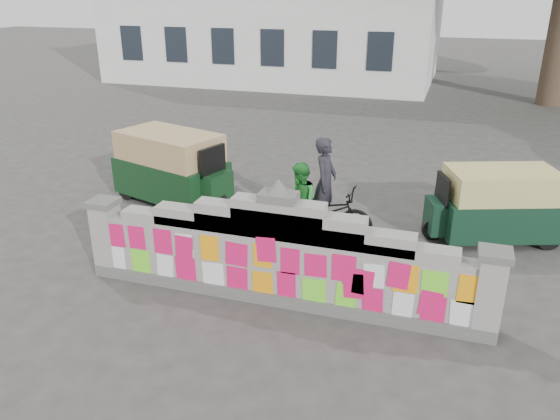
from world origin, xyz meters
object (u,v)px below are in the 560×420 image
(cyclist_rider, at_px, (325,194))
(rickshaw_left, at_px, (173,167))
(pedestrian, at_px, (300,202))
(cyclist_bike, at_px, (324,211))
(rickshaw_right, at_px, (496,204))

(cyclist_rider, height_order, rickshaw_left, cyclist_rider)
(cyclist_rider, xyz_separation_m, pedestrian, (-0.41, -0.30, -0.10))
(pedestrian, bearing_deg, cyclist_bike, 105.37)
(cyclist_bike, bearing_deg, rickshaw_left, 82.24)
(cyclist_bike, distance_m, rickshaw_right, 3.26)
(pedestrian, height_order, rickshaw_left, rickshaw_left)
(cyclist_bike, relative_size, pedestrian, 1.27)
(rickshaw_left, bearing_deg, pedestrian, -0.53)
(cyclist_rider, distance_m, rickshaw_left, 3.74)
(cyclist_bike, xyz_separation_m, cyclist_rider, (-0.00, 0.00, 0.35))
(cyclist_bike, bearing_deg, cyclist_rider, 94.11)
(cyclist_bike, relative_size, rickshaw_left, 0.66)
(rickshaw_left, height_order, rickshaw_right, rickshaw_left)
(cyclist_rider, relative_size, pedestrian, 1.13)
(cyclist_bike, xyz_separation_m, rickshaw_left, (-3.66, 0.77, 0.31))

